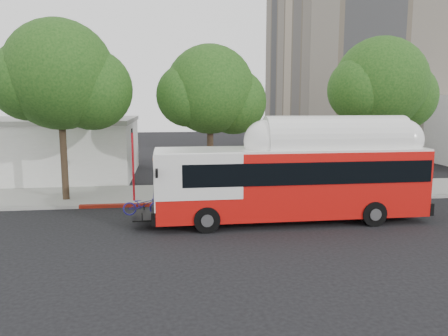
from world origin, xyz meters
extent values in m
plane|color=black|center=(0.00, 0.00, 0.00)|extent=(120.00, 120.00, 0.00)
cube|color=gray|center=(0.00, 6.50, 0.07)|extent=(60.00, 5.00, 0.15)
cube|color=gray|center=(0.00, 3.90, 0.07)|extent=(60.00, 0.30, 0.15)
cube|color=maroon|center=(-3.00, 3.90, 0.08)|extent=(10.00, 0.32, 0.16)
cylinder|color=#2D2116|center=(-9.00, 5.50, 3.04)|extent=(0.36, 0.36, 6.08)
sphere|color=#173E11|center=(-9.00, 5.50, 6.84)|extent=(5.80, 5.80, 5.80)
sphere|color=#173E11|center=(-7.41, 5.70, 6.08)|extent=(4.35, 4.35, 4.35)
cylinder|color=#2D2116|center=(-1.00, 6.00, 2.72)|extent=(0.36, 0.36, 5.44)
sphere|color=#173E11|center=(-1.00, 6.00, 6.12)|extent=(5.00, 5.00, 5.00)
sphere|color=#173E11|center=(0.38, 6.20, 5.44)|extent=(3.75, 3.75, 3.75)
cylinder|color=#2D2116|center=(9.00, 5.80, 2.88)|extent=(0.36, 0.36, 5.76)
sphere|color=#173E11|center=(9.00, 5.80, 6.48)|extent=(5.40, 5.40, 5.40)
sphere|color=#173E11|center=(10.48, 6.00, 5.76)|extent=(4.05, 4.05, 4.05)
cube|color=silver|center=(-14.00, 14.00, 2.00)|extent=(16.00, 10.00, 4.00)
cube|color=gray|center=(-14.00, 14.00, 4.10)|extent=(16.20, 10.20, 0.30)
cube|color=red|center=(2.12, 0.13, 1.82)|extent=(12.17, 2.76, 2.94)
cube|color=black|center=(2.63, 0.13, 2.43)|extent=(10.96, 2.81, 0.96)
cube|color=white|center=(2.12, 0.13, 3.33)|extent=(12.17, 2.68, 0.10)
cube|color=white|center=(4.14, 0.15, 3.59)|extent=(6.50, 2.09, 0.56)
cube|color=black|center=(-4.51, 0.06, 0.51)|extent=(0.83, 1.83, 0.06)
imported|color=navy|center=(-4.51, 0.06, 0.99)|extent=(0.62, 1.74, 0.91)
cylinder|color=red|center=(-5.27, 4.68, 1.91)|extent=(0.11, 0.11, 3.82)
cube|color=black|center=(-5.27, 4.68, 3.92)|extent=(0.05, 0.38, 0.24)
camera|label=1|loc=(-3.29, -18.79, 5.47)|focal=35.00mm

